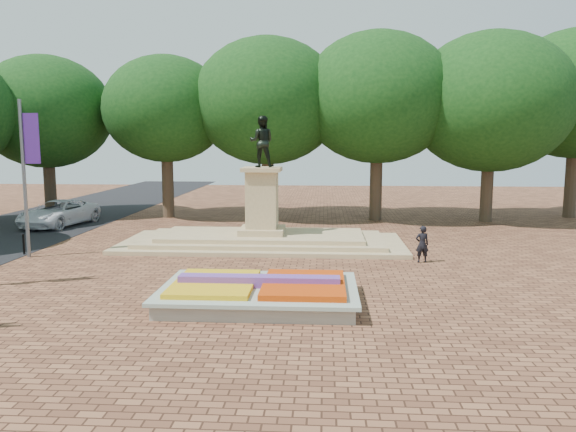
# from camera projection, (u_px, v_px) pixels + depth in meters

# --- Properties ---
(ground) EXTENTS (90.00, 90.00, 0.00)m
(ground) POSITION_uv_depth(u_px,v_px,m) (238.00, 287.00, 20.20)
(ground) COLOR brown
(ground) RESTS_ON ground
(flower_bed) EXTENTS (6.30, 4.30, 0.91)m
(flower_bed) POSITION_uv_depth(u_px,v_px,m) (260.00, 292.00, 18.10)
(flower_bed) COLOR gray
(flower_bed) RESTS_ON ground
(monument) EXTENTS (14.00, 6.00, 6.40)m
(monument) POSITION_uv_depth(u_px,v_px,m) (262.00, 228.00, 27.99)
(monument) COLOR tan
(monument) RESTS_ON ground
(tree_row_back) EXTENTS (44.80, 8.80, 10.43)m
(tree_row_back) POSITION_uv_depth(u_px,v_px,m) (314.00, 118.00, 36.94)
(tree_row_back) COLOR #3D2F21
(tree_row_back) RESTS_ON ground
(van) EXTENTS (3.56, 6.02, 1.57)m
(van) POSITION_uv_depth(u_px,v_px,m) (59.00, 213.00, 34.31)
(van) COLOR white
(van) RESTS_ON ground
(pedestrian) EXTENTS (0.62, 0.45, 1.60)m
(pedestrian) POSITION_uv_depth(u_px,v_px,m) (422.00, 244.00, 24.07)
(pedestrian) COLOR black
(pedestrian) RESTS_ON ground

